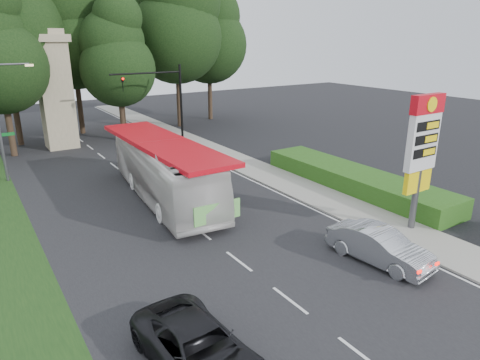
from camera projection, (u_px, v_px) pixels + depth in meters
ground at (299, 308)px, 15.53m from camera, size 120.00×120.00×0.00m
road_surface at (165, 205)px, 25.07m from camera, size 14.00×80.00×0.02m
sidewalk_right at (279, 179)px, 29.45m from camera, size 3.00×80.00×0.12m
hedge at (354, 180)px, 27.66m from camera, size 3.00×14.00×1.20m
gas_station_pylon at (422, 145)px, 20.48m from camera, size 2.10×0.45×6.85m
traffic_signal_mast at (167, 96)px, 36.07m from camera, size 6.10×0.35×7.20m
streetlight_signs at (0, 116)px, 28.00m from camera, size 2.75×0.98×8.00m
monument at (55, 89)px, 36.73m from camera, size 3.00×3.00×10.05m
tree_center_right at (70, 19)px, 40.38m from camera, size 9.24×9.24×18.15m
tree_east_near at (116, 34)px, 44.99m from camera, size 8.12×8.12×15.95m
tree_east_mid at (175, 17)px, 43.87m from camera, size 9.52×9.52×18.70m
tree_far_east at (209, 28)px, 48.36m from camera, size 8.68×8.68×17.05m
tree_monument_right at (117, 53)px, 38.26m from camera, size 6.72×6.72×13.20m
transit_bus at (164, 170)px, 25.54m from camera, size 4.30×13.10×3.58m
sedan_silver at (379, 246)px, 18.48m from camera, size 2.18×4.81×1.53m
suv_charcoal at (199, 350)px, 12.41m from camera, size 2.67×5.29×1.43m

